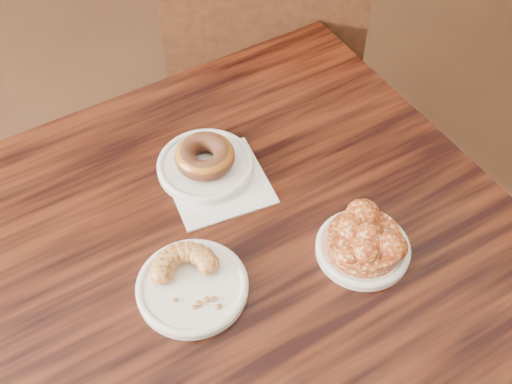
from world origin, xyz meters
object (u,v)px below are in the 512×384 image
object	(u,v)px
cafe_table	(249,356)
chair_far	(266,64)
cruller_fragment	(191,280)
glazed_donut	(205,156)
apple_fritter	(365,240)

from	to	relation	value
cafe_table	chair_far	size ratio (longest dim) A/B	0.95
chair_far	cruller_fragment	world-z (taller)	chair_far
glazed_donut	apple_fritter	size ratio (longest dim) A/B	0.64
cafe_table	apple_fritter	distance (m)	0.44
cafe_table	chair_far	xyz separation A→B (m)	(0.24, 0.77, 0.08)
glazed_donut	apple_fritter	bearing A→B (deg)	-48.55
chair_far	apple_fritter	bearing A→B (deg)	102.65
chair_far	apple_fritter	xyz separation A→B (m)	(-0.07, -0.82, 0.33)
apple_fritter	glazed_donut	bearing A→B (deg)	131.45
cafe_table	apple_fritter	bearing A→B (deg)	-31.85
cruller_fragment	cafe_table	bearing A→B (deg)	26.90
glazed_donut	cruller_fragment	size ratio (longest dim) A/B	0.89
chair_far	glazed_donut	bearing A→B (deg)	83.31
chair_far	cruller_fragment	size ratio (longest dim) A/B	7.93
cafe_table	cruller_fragment	distance (m)	0.42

